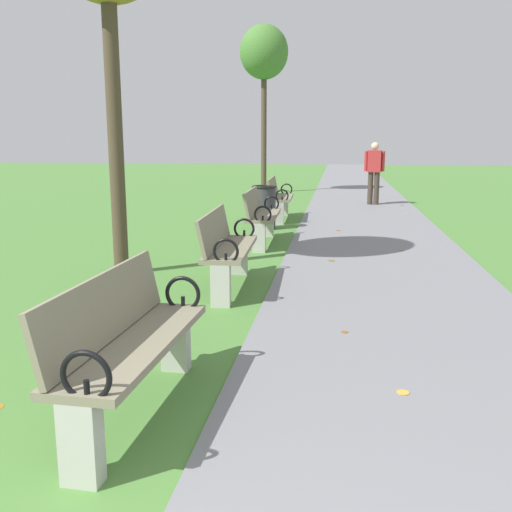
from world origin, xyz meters
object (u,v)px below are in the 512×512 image
object	(u,v)px
park_bench_3	(226,248)
trash_bin	(264,207)
pedestrian_walking	(374,170)
park_bench_4	(261,215)
tree_2	(264,54)
park_bench_5	(279,197)
park_bench_2	(128,342)

from	to	relation	value
park_bench_3	trash_bin	world-z (taller)	park_bench_3
pedestrian_walking	park_bench_4	bearing A→B (deg)	-109.72
tree_2	pedestrian_walking	world-z (taller)	tree_2
park_bench_4	tree_2	size ratio (longest dim) A/B	0.31
park_bench_5	trash_bin	world-z (taller)	park_bench_5
park_bench_2	park_bench_4	size ratio (longest dim) A/B	1.00
tree_2	park_bench_4	bearing A→B (deg)	-82.87
park_bench_2	trash_bin	distance (m)	7.69
park_bench_2	pedestrian_walking	world-z (taller)	pedestrian_walking
park_bench_5	trash_bin	size ratio (longest dim) A/B	1.92
park_bench_5	park_bench_4	bearing A→B (deg)	-90.00
park_bench_4	tree_2	distance (m)	10.14
trash_bin	pedestrian_walking	bearing A→B (deg)	62.59
park_bench_4	trash_bin	bearing A→B (deg)	95.28
pedestrian_walking	park_bench_5	bearing A→B (deg)	-125.07
park_bench_5	park_bench_2	bearing A→B (deg)	-90.00
park_bench_3	pedestrian_walking	bearing A→B (deg)	76.43
park_bench_4	park_bench_5	distance (m)	2.98
park_bench_5	park_bench_3	bearing A→B (deg)	-90.00
park_bench_5	pedestrian_walking	distance (m)	3.82
park_bench_5	tree_2	bearing A→B (deg)	100.42
park_bench_3	pedestrian_walking	size ratio (longest dim) A/B	1.00
park_bench_4	pedestrian_walking	world-z (taller)	pedestrian_walking
park_bench_2	park_bench_3	world-z (taller)	same
pedestrian_walking	trash_bin	size ratio (longest dim) A/B	1.93
tree_2	trash_bin	bearing A→B (deg)	-82.49
trash_bin	park_bench_3	bearing A→B (deg)	-88.14
park_bench_3	park_bench_4	distance (m)	2.95
park_bench_4	trash_bin	size ratio (longest dim) A/B	1.92
park_bench_4	park_bench_5	bearing A→B (deg)	90.00
park_bench_3	trash_bin	distance (m)	4.54
park_bench_4	tree_2	xyz separation A→B (m)	(-1.16, 9.31, 3.84)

